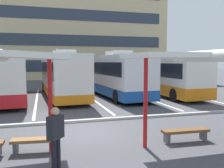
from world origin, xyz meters
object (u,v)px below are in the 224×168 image
object	(u,v)px
coach_bus_4	(163,75)
bench_2	(36,142)
bench_3	(185,132)
coach_bus_2	(62,75)
coach_bus_1	(7,78)
waiting_shelter_1	(0,57)
waiting_passenger_3	(56,133)
waiting_shelter_2	(195,58)
coach_bus_3	(113,75)

from	to	relation	value
coach_bus_4	bench_2	distance (m)	15.81
coach_bus_4	bench_3	bearing A→B (deg)	-114.01
coach_bus_2	coach_bus_4	world-z (taller)	coach_bus_2
coach_bus_4	bench_2	bearing A→B (deg)	-132.48
coach_bus_1	coach_bus_4	world-z (taller)	coach_bus_4
waiting_shelter_1	bench_3	world-z (taller)	waiting_shelter_1
waiting_shelter_1	waiting_passenger_3	bearing A→B (deg)	-36.97
waiting_passenger_3	coach_bus_1	bearing A→B (deg)	102.16
bench_3	waiting_passenger_3	xyz separation A→B (m)	(-4.72, -1.10, 0.66)
waiting_shelter_2	bench_3	distance (m)	2.76
coach_bus_1	coach_bus_4	distance (m)	12.95
waiting_shelter_1	waiting_passenger_3	distance (m)	2.78
coach_bus_1	coach_bus_3	bearing A→B (deg)	3.41
coach_bus_2	coach_bus_3	size ratio (longest dim) A/B	0.95
coach_bus_1	coach_bus_4	size ratio (longest dim) A/B	0.99
bench_2	waiting_passenger_3	distance (m)	1.72
coach_bus_2	bench_3	xyz separation A→B (m)	(3.51, -12.82, -1.47)
coach_bus_3	coach_bus_4	size ratio (longest dim) A/B	1.08
coach_bus_4	waiting_shelter_2	world-z (taller)	coach_bus_4
waiting_passenger_3	bench_2	bearing A→B (deg)	111.30
coach_bus_4	waiting_passenger_3	size ratio (longest dim) A/B	6.44
coach_bus_4	waiting_shelter_2	distance (m)	13.60
bench_2	waiting_passenger_3	size ratio (longest dim) A/B	0.92
bench_2	waiting_shelter_2	world-z (taller)	waiting_shelter_2
bench_2	coach_bus_4	bearing A→B (deg)	47.52
coach_bus_1	bench_2	distance (m)	12.24
bench_2	waiting_shelter_2	bearing A→B (deg)	-8.85
coach_bus_1	waiting_shelter_1	distance (m)	12.47
coach_bus_1	coach_bus_2	bearing A→B (deg)	6.92
coach_bus_2	waiting_shelter_1	xyz separation A→B (m)	(-2.69, -12.81, 1.26)
waiting_passenger_3	waiting_shelter_1	bearing A→B (deg)	143.03
coach_bus_2	waiting_shelter_2	distance (m)	13.78
coach_bus_3	waiting_shelter_1	bearing A→B (deg)	-118.84
coach_bus_3	coach_bus_4	world-z (taller)	coach_bus_3
coach_bus_1	waiting_shelter_1	xyz separation A→B (m)	(1.42, -12.31, 1.40)
coach_bus_1	waiting_shelter_1	bearing A→B (deg)	-83.44
coach_bus_4	bench_2	xyz separation A→B (m)	(-10.63, -11.61, -1.39)
coach_bus_1	bench_3	xyz separation A→B (m)	(7.61, -12.32, -1.33)
waiting_passenger_3	coach_bus_4	bearing A→B (deg)	52.45
coach_bus_1	waiting_shelter_2	size ratio (longest dim) A/B	2.33
coach_bus_3	waiting_passenger_3	xyz separation A→B (m)	(-5.58, -13.92, -0.79)
waiting_shelter_2	coach_bus_4	bearing A→B (deg)	66.76
coach_bus_2	bench_3	bearing A→B (deg)	-74.70
coach_bus_1	bench_3	world-z (taller)	coach_bus_1
coach_bus_4	bench_2	size ratio (longest dim) A/B	7.01
coach_bus_1	waiting_shelter_2	world-z (taller)	coach_bus_1
coach_bus_2	bench_2	bearing A→B (deg)	-98.17
bench_3	coach_bus_3	bearing A→B (deg)	86.16
coach_bus_3	coach_bus_4	bearing A→B (deg)	-10.56
bench_3	waiting_passenger_3	distance (m)	4.89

